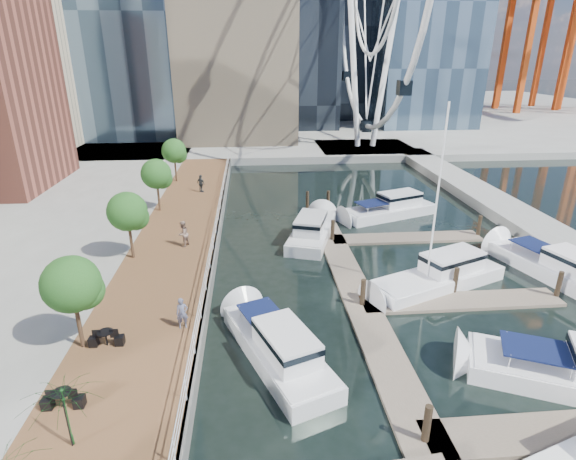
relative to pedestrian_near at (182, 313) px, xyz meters
The scene contains 15 objects.
ground 8.84m from the pedestrian_near, 37.06° to the right, with size 520.00×520.00×0.00m, color black.
boardwalk 10.10m from the pedestrian_near, 102.10° to the left, with size 6.00×60.00×1.00m, color brown.
seawall 9.92m from the pedestrian_near, 84.73° to the left, with size 0.25×60.00×1.00m, color #595954.
land_far 97.04m from the pedestrian_near, 85.92° to the left, with size 200.00×114.00×1.00m, color gray.
breakwater 30.73m from the pedestrian_near, 28.80° to the left, with size 4.00×60.00×1.00m, color gray.
pier 51.26m from the pedestrian_near, 65.93° to the left, with size 14.00×12.00×1.00m, color gray.
railing 9.82m from the pedestrian_near, 85.32° to the left, with size 0.10×60.00×1.05m, color white, non-canonical shape.
floating_docks 15.67m from the pedestrian_near, 17.78° to the left, with size 16.00×34.00×2.60m.
port_cranes 118.63m from the pedestrian_near, 50.50° to the left, with size 40.00×52.00×38.00m.
street_trees 10.18m from the pedestrian_near, 117.11° to the left, with size 2.60×42.60×4.60m.
cafe_tables 8.03m from the pedestrian_near, 115.87° to the right, with size 2.50×13.70×0.74m.
pedestrian_near is the anchor object (origin of this frame).
pedestrian_mid 10.56m from the pedestrian_near, 97.21° to the left, with size 0.92×0.72×1.90m, color #8E6F62.
pedestrian_far 24.31m from the pedestrian_near, 93.25° to the left, with size 1.03×0.43×1.75m, color #2F363B.
moored_yachts 15.79m from the pedestrian_near, 19.70° to the left, with size 24.90×33.17×11.50m.
Camera 1 is at (-3.26, -14.48, 13.80)m, focal length 28.00 mm.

